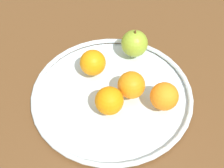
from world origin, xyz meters
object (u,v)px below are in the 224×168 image
Objects in this scene: orange_back_right at (93,63)px; orange_back_left at (164,96)px; fruit_bowl at (112,94)px; orange_front_left at (108,101)px; orange_center at (131,86)px; apple at (134,43)px.

orange_back_left is (17.78, -8.55, 0.02)cm from orange_back_right.
orange_front_left is at bearing -94.00° from fruit_bowl.
orange_back_right is 11.86cm from orange_center.
fruit_bowl is 6.01× the size of orange_front_left.
orange_center is at bearing -31.70° from orange_back_right.
apple is 18.35cm from orange_back_left.
orange_center is (0.35, -14.17, -0.26)cm from apple.
apple reaches higher than fruit_bowl.
apple is at bearing 73.32° from fruit_bowl.
orange_back_left is at bearing -25.68° from orange_back_right.
apple is 19.76cm from orange_front_left.
orange_back_right is 19.73cm from orange_back_left.
orange_front_left is at bearing -134.27° from orange_center.
apple is 12.57cm from orange_back_right.
orange_front_left is 12.90cm from orange_back_left.
fruit_bowl is at bearing -106.68° from apple.
orange_back_left is at bearing -64.01° from apple.
apple is at bearing 91.42° from orange_center.
orange_front_left is at bearing -65.36° from orange_back_right.
orange_back_right is (-9.74, -7.94, -0.27)cm from apple.
orange_front_left and orange_back_left have the same top height.
orange_back_right reaches higher than fruit_bowl.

